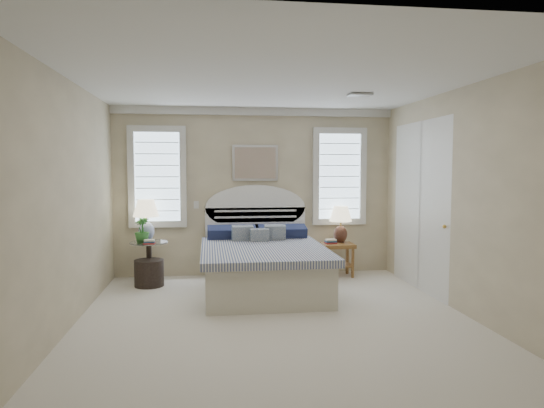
{
  "coord_description": "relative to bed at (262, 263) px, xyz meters",
  "views": [
    {
      "loc": [
        -0.75,
        -5.34,
        1.74
      ],
      "look_at": [
        0.08,
        1.0,
        1.26
      ],
      "focal_mm": 32.0,
      "sensor_mm": 36.0,
      "label": 1
    }
  ],
  "objects": [
    {
      "name": "lamp_left",
      "position": [
        -1.7,
        0.73,
        0.63
      ],
      "size": [
        0.47,
        0.47,
        0.64
      ],
      "rotation": [
        0.0,
        0.0,
        -0.24
      ],
      "color": "silver",
      "rests_on": "side_table_left"
    },
    {
      "name": "crown_molding",
      "position": [
        0.0,
        1.0,
        2.25
      ],
      "size": [
        4.5,
        0.08,
        0.12
      ],
      "primitive_type": "cube",
      "color": "silver",
      "rests_on": "wall_back"
    },
    {
      "name": "side_table_left",
      "position": [
        -1.65,
        0.59,
        0.0
      ],
      "size": [
        0.56,
        0.56,
        0.63
      ],
      "color": "black",
      "rests_on": "floor"
    },
    {
      "name": "floor_pot",
      "position": [
        -1.63,
        0.41,
        -0.19
      ],
      "size": [
        0.54,
        0.54,
        0.39
      ],
      "primitive_type": "cylinder",
      "rotation": [
        0.0,
        0.0,
        -0.3
      ],
      "color": "black",
      "rests_on": "floor"
    },
    {
      "name": "painting",
      "position": [
        0.0,
        1.0,
        1.43
      ],
      "size": [
        0.74,
        0.04,
        0.58
      ],
      "primitive_type": "cube",
      "color": "silver",
      "rests_on": "wall_back"
    },
    {
      "name": "books_right",
      "position": [
        1.18,
        0.69,
        0.18
      ],
      "size": [
        0.2,
        0.16,
        0.07
      ],
      "rotation": [
        0.0,
        0.0,
        0.21
      ],
      "color": "maroon",
      "rests_on": "nightstand_right"
    },
    {
      "name": "floor",
      "position": [
        0.0,
        -1.46,
        -0.39
      ],
      "size": [
        4.5,
        5.0,
        0.01
      ],
      "primitive_type": "cube",
      "color": "beige",
      "rests_on": "ground"
    },
    {
      "name": "hvac_vent",
      "position": [
        1.2,
        -0.66,
        2.29
      ],
      "size": [
        0.3,
        0.2,
        0.02
      ],
      "primitive_type": "cube",
      "color": "#B2B2B2",
      "rests_on": "ceiling"
    },
    {
      "name": "bed",
      "position": [
        0.0,
        0.0,
        0.0
      ],
      "size": [
        1.72,
        2.28,
        1.47
      ],
      "color": "beige",
      "rests_on": "floor"
    },
    {
      "name": "nightstand_right",
      "position": [
        1.3,
        0.69,
        0.0
      ],
      "size": [
        0.5,
        0.4,
        0.53
      ],
      "color": "brown",
      "rests_on": "floor"
    },
    {
      "name": "closet_door",
      "position": [
        2.23,
        -0.26,
        0.81
      ],
      "size": [
        0.02,
        1.8,
        2.4
      ],
      "primitive_type": "cube",
      "color": "silver",
      "rests_on": "floor"
    },
    {
      "name": "wall_right",
      "position": [
        2.25,
        -1.46,
        0.96
      ],
      "size": [
        0.02,
        5.0,
        2.7
      ],
      "primitive_type": "cube",
      "color": "tan",
      "rests_on": "floor"
    },
    {
      "name": "wall_left",
      "position": [
        -2.25,
        -1.46,
        0.96
      ],
      "size": [
        0.02,
        5.0,
        2.7
      ],
      "primitive_type": "cube",
      "color": "tan",
      "rests_on": "floor"
    },
    {
      "name": "potted_plant",
      "position": [
        -1.74,
        0.52,
        0.44
      ],
      "size": [
        0.28,
        0.28,
        0.38
      ],
      "primitive_type": "imported",
      "rotation": [
        0.0,
        0.0,
        -0.42
      ],
      "color": "#3D7B31",
      "rests_on": "side_table_left"
    },
    {
      "name": "lamp_right",
      "position": [
        1.37,
        0.81,
        0.51
      ],
      "size": [
        0.46,
        0.46,
        0.6
      ],
      "rotation": [
        0.0,
        0.0,
        0.3
      ],
      "color": "black",
      "rests_on": "nightstand_right"
    },
    {
      "name": "window_right",
      "position": [
        1.4,
        1.02,
        1.21
      ],
      "size": [
        0.9,
        0.06,
        1.6
      ],
      "primitive_type": "cube",
      "color": "silver",
      "rests_on": "wall_back"
    },
    {
      "name": "switch_plate",
      "position": [
        -0.95,
        1.03,
        0.76
      ],
      "size": [
        0.08,
        0.01,
        0.12
      ],
      "primitive_type": "cube",
      "color": "silver",
      "rests_on": "wall_back"
    },
    {
      "name": "ceiling",
      "position": [
        0.0,
        -1.46,
        2.31
      ],
      "size": [
        4.5,
        5.0,
        0.01
      ],
      "primitive_type": "cube",
      "color": "silver",
      "rests_on": "wall_back"
    },
    {
      "name": "books_left",
      "position": [
        -1.62,
        0.37,
        0.28
      ],
      "size": [
        0.16,
        0.12,
        0.07
      ],
      "rotation": [
        0.0,
        0.0,
        -0.03
      ],
      "color": "maroon",
      "rests_on": "side_table_left"
    },
    {
      "name": "wall_back",
      "position": [
        0.0,
        1.04,
        0.96
      ],
      "size": [
        4.5,
        0.02,
        2.7
      ],
      "primitive_type": "cube",
      "color": "tan",
      "rests_on": "floor"
    },
    {
      "name": "window_left",
      "position": [
        -1.55,
        1.02,
        1.21
      ],
      "size": [
        0.9,
        0.06,
        1.6
      ],
      "primitive_type": "cube",
      "color": "silver",
      "rests_on": "wall_back"
    }
  ]
}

